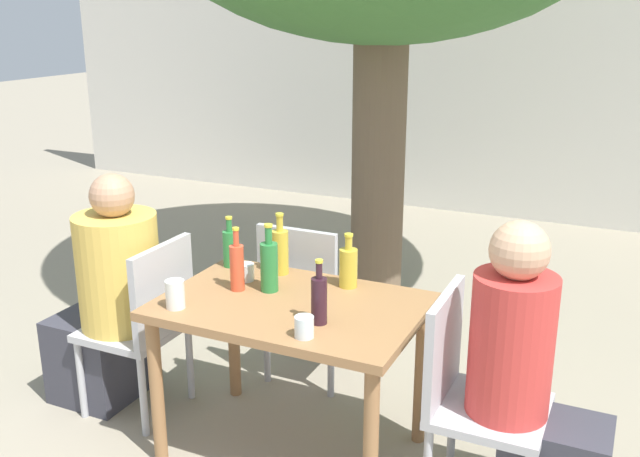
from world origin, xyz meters
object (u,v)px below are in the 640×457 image
object	(u,v)px
oil_cruet_5	(348,266)
patio_chair_0	(147,318)
person_seated_1	(530,393)
wine_bottle_1	(319,299)
oil_cruet_4	(280,250)
dining_table_front	(291,324)
drinking_glass_1	(175,294)
green_bottle_2	(269,265)
person_seated_0	(109,302)
soda_bottle_0	(237,266)
patio_chair_2	(306,294)
drinking_glass_0	(304,327)
green_bottle_3	(230,247)
patio_chair_1	(469,389)
drinking_glass_2	(246,272)

from	to	relation	value
oil_cruet_5	patio_chair_0	bearing A→B (deg)	-163.96
person_seated_1	wine_bottle_1	size ratio (longest dim) A/B	4.51
patio_chair_0	oil_cruet_4	bearing A→B (deg)	116.45
dining_table_front	drinking_glass_1	bearing A→B (deg)	-148.20
person_seated_1	oil_cruet_5	distance (m)	0.96
wine_bottle_1	green_bottle_2	size ratio (longest dim) A/B	0.87
person_seated_0	soda_bottle_0	distance (m)	0.80
wine_bottle_1	oil_cruet_4	bearing A→B (deg)	133.18
person_seated_1	dining_table_front	bearing A→B (deg)	90.00
drinking_glass_1	patio_chair_2	bearing A→B (deg)	77.61
patio_chair_2	drinking_glass_0	bearing A→B (deg)	115.60
soda_bottle_0	green_bottle_2	distance (m)	0.15
wine_bottle_1	person_seated_1	bearing A→B (deg)	9.68
patio_chair_2	green_bottle_3	bearing A→B (deg)	53.39
patio_chair_1	drinking_glass_2	world-z (taller)	patio_chair_1
green_bottle_3	oil_cruet_4	distance (m)	0.27
patio_chair_0	wine_bottle_1	distance (m)	1.06
patio_chair_0	green_bottle_2	xyz separation A→B (m)	(0.65, 0.08, 0.35)
person_seated_0	drinking_glass_1	distance (m)	0.70
patio_chair_0	patio_chair_2	bearing A→B (deg)	137.08
soda_bottle_0	oil_cruet_5	bearing A→B (deg)	29.35
patio_chair_2	drinking_glass_1	world-z (taller)	patio_chair_2
patio_chair_1	soda_bottle_0	size ratio (longest dim) A/B	3.06
patio_chair_0	drinking_glass_0	size ratio (longest dim) A/B	10.59
dining_table_front	drinking_glass_1	distance (m)	0.52
drinking_glass_2	dining_table_front	bearing A→B (deg)	-24.71
soda_bottle_0	patio_chair_1	bearing A→B (deg)	-1.42
wine_bottle_1	oil_cruet_5	xyz separation A→B (m)	(-0.05, 0.41, -0.01)
person_seated_0	oil_cruet_5	xyz separation A→B (m)	(1.18, 0.27, 0.28)
dining_table_front	wine_bottle_1	size ratio (longest dim) A/B	4.13
patio_chair_2	patio_chair_1	bearing A→B (deg)	149.01
dining_table_front	patio_chair_2	bearing A→B (deg)	110.17
patio_chair_1	green_bottle_2	size ratio (longest dim) A/B	2.88
drinking_glass_0	green_bottle_2	bearing A→B (deg)	134.28
drinking_glass_1	oil_cruet_5	bearing A→B (deg)	42.93
patio_chair_2	drinking_glass_0	size ratio (longest dim) A/B	10.59
soda_bottle_0	drinking_glass_2	distance (m)	0.14
green_bottle_2	drinking_glass_2	world-z (taller)	green_bottle_2
patio_chair_0	patio_chair_2	distance (m)	0.84
patio_chair_0	green_bottle_2	size ratio (longest dim) A/B	2.88
green_bottle_3	drinking_glass_1	xyz separation A→B (m)	(0.06, -0.53, -0.04)
person_seated_1	drinking_glass_2	bearing A→B (deg)	83.91
drinking_glass_0	green_bottle_3	bearing A→B (deg)	140.68
patio_chair_1	drinking_glass_1	xyz separation A→B (m)	(-1.21, -0.26, 0.29)
wine_bottle_1	drinking_glass_2	size ratio (longest dim) A/B	3.36
green_bottle_3	green_bottle_2	bearing A→B (deg)	-30.90
drinking_glass_0	drinking_glass_1	distance (m)	0.62
person_seated_0	green_bottle_3	xyz separation A→B (m)	(0.55, 0.28, 0.28)
patio_chair_1	drinking_glass_0	size ratio (longest dim) A/B	10.59
patio_chair_0	person_seated_1	distance (m)	1.82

